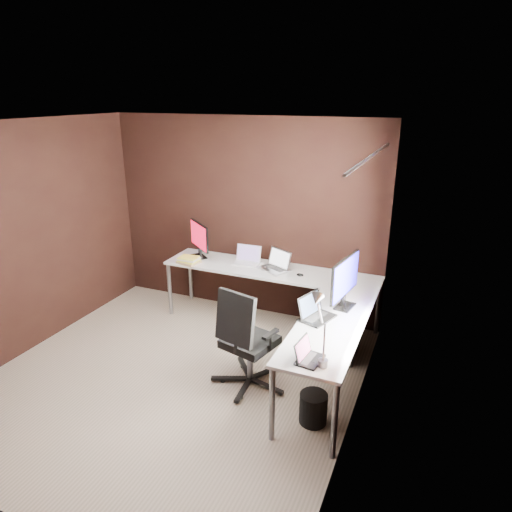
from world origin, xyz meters
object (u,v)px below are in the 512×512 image
at_px(book_stack, 189,260).
at_px(wastebasket, 313,408).
at_px(laptop_black_small, 307,355).
at_px(desk_lamp, 319,320).
at_px(laptop_silver, 276,265).
at_px(laptop_white, 247,259).
at_px(office_chair, 248,357).
at_px(drawer_pedestal, 339,328).
at_px(monitor_right, 345,279).
at_px(monitor_left, 199,238).
at_px(laptop_black_big, 314,313).

bearing_deg(book_stack, wastebasket, -33.87).
height_order(laptop_black_small, desk_lamp, desk_lamp).
bearing_deg(laptop_silver, laptop_white, -161.56).
xyz_separation_m(laptop_silver, office_chair, (0.20, -1.31, -0.47)).
distance_m(drawer_pedestal, monitor_right, 0.80).
relative_size(monitor_left, wastebasket, 1.61).
height_order(laptop_black_big, book_stack, laptop_black_big).
relative_size(monitor_right, laptop_white, 1.91).
bearing_deg(wastebasket, book_stack, 146.13).
bearing_deg(monitor_right, desk_lamp, -169.28).
bearing_deg(monitor_left, laptop_black_small, -3.15).
bearing_deg(laptop_silver, book_stack, -141.62).
height_order(monitor_left, monitor_right, monitor_right).
relative_size(monitor_left, laptop_black_big, 1.15).
bearing_deg(wastebasket, laptop_white, 129.45).
bearing_deg(monitor_left, drawer_pedestal, 27.22).
height_order(laptop_silver, wastebasket, laptop_silver).
height_order(laptop_white, desk_lamp, desk_lamp).
bearing_deg(office_chair, drawer_pedestal, 67.83).
xyz_separation_m(drawer_pedestal, wastebasket, (0.07, -1.22, -0.16)).
distance_m(drawer_pedestal, laptop_black_big, 0.83).
distance_m(laptop_silver, laptop_black_small, 2.00).
relative_size(monitor_right, wastebasket, 2.23).
bearing_deg(desk_lamp, wastebasket, 106.95).
xyz_separation_m(drawer_pedestal, book_stack, (-1.97, 0.15, 0.47)).
distance_m(monitor_left, laptop_silver, 1.08).
distance_m(drawer_pedestal, laptop_white, 1.44).
distance_m(laptop_black_small, desk_lamp, 0.33).
xyz_separation_m(laptop_silver, desk_lamp, (1.00, -1.75, 0.31)).
xyz_separation_m(laptop_black_big, wastebasket, (0.18, -0.55, -0.64)).
bearing_deg(laptop_black_small, wastebasket, -1.91).
xyz_separation_m(laptop_silver, laptop_black_small, (0.93, -1.77, -0.01)).
height_order(monitor_left, office_chair, monitor_left).
bearing_deg(desk_lamp, laptop_silver, 119.38).
bearing_deg(office_chair, monitor_left, 147.50).
relative_size(laptop_silver, desk_lamp, 0.74).
bearing_deg(laptop_black_big, monitor_left, 78.13).
height_order(laptop_silver, book_stack, laptop_silver).
height_order(drawer_pedestal, wastebasket, drawer_pedestal).
bearing_deg(monitor_right, laptop_black_big, 158.72).
relative_size(drawer_pedestal, desk_lamp, 1.04).
relative_size(drawer_pedestal, laptop_silver, 1.41).
height_order(monitor_right, laptop_black_small, monitor_right).
bearing_deg(drawer_pedestal, wastebasket, -86.71).
distance_m(monitor_left, book_stack, 0.33).
bearing_deg(monitor_left, laptop_silver, 37.64).
bearing_deg(book_stack, laptop_white, 22.94).
xyz_separation_m(laptop_black_big, book_stack, (-1.86, 0.82, -0.01)).
distance_m(laptop_black_big, book_stack, 2.03).
bearing_deg(wastebasket, drawer_pedestal, 93.29).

